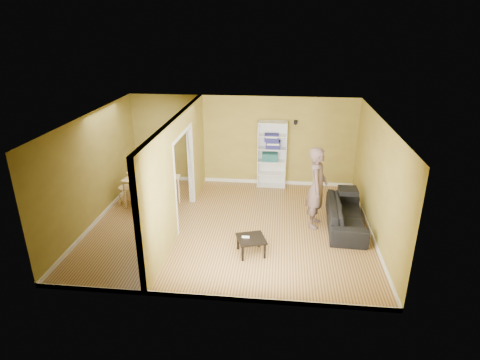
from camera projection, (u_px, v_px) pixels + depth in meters
The scene contains 15 objects.
room_shell at pixel (230, 175), 9.08m from camera, with size 6.50×6.50×6.50m.
partition at pixel (179, 173), 9.20m from camera, with size 0.22×5.50×2.60m, color #A59B3F, non-canonical shape.
wall_speaker at pixel (296, 122), 11.19m from camera, with size 0.10×0.10×0.10m, color black.
sofa at pixel (346, 211), 9.38m from camera, with size 0.90×2.10×0.80m, color black.
person at pixel (317, 181), 9.18m from camera, with size 0.64×0.83×2.27m, color slate.
bookshelf at pixel (272, 154), 11.52m from camera, with size 0.81×0.36×1.93m.
paper_box_teal at pixel (270, 157), 11.50m from camera, with size 0.45×0.29×0.23m, color #1F8B63.
paper_box_navy_b at pixel (273, 145), 11.36m from camera, with size 0.41×0.26×0.21m, color navy.
paper_box_navy_c at pixel (272, 138), 11.29m from camera, with size 0.40×0.26×0.21m, color navy.
coffee_table at pixel (251, 240), 8.31m from camera, with size 0.56×0.56×0.37m.
game_controller at pixel (246, 237), 8.30m from camera, with size 0.16×0.04×0.03m, color white.
dining_table at pixel (151, 181), 10.32m from camera, with size 1.27×0.85×0.79m.
chair_left at pixel (127, 187), 10.55m from camera, with size 0.44×0.44×0.97m, color tan, non-canonical shape.
chair_near at pixel (147, 197), 9.89m from camera, with size 0.45×0.45×0.97m, color tan, non-canonical shape.
chair_far at pixel (160, 180), 10.90m from camera, with size 0.47×0.47×1.03m, color #D7B58F, non-canonical shape.
Camera 1 is at (1.11, -8.40, 4.58)m, focal length 30.00 mm.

